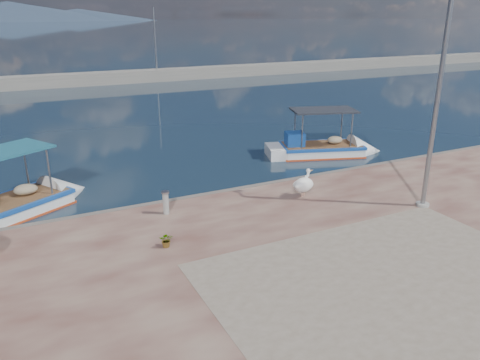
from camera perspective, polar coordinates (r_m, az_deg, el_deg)
name	(u,v)px	position (r m, az deg, el deg)	size (l,w,h in m)	color
ground	(298,261)	(13.91, 7.10, -9.77)	(1400.00, 1400.00, 0.00)	#162635
quay_patch	(402,289)	(12.27, 19.12, -12.40)	(9.00, 7.00, 0.01)	gray
breakwater	(80,79)	(50.86, -18.89, 11.53)	(120.00, 2.20, 7.50)	gray
mountains	(4,12)	(660.12, -26.87, 17.78)	(370.00, 280.00, 22.00)	#28384C
boat_left	(9,210)	(18.55, -26.38, -3.31)	(5.96, 4.50, 2.78)	white
boat_right	(320,151)	(24.23, 9.74, 3.52)	(5.98, 3.55, 2.73)	white
pelican	(304,184)	(17.06, 7.77, -0.53)	(1.06, 0.73, 1.01)	tan
lamp_post	(435,112)	(16.58, 22.68, 7.70)	(0.44, 0.96, 7.00)	gray
bollard_near	(166,202)	(15.66, -9.05, -2.62)	(0.26, 0.26, 0.80)	gray
potted_plant	(167,240)	(13.57, -8.95, -7.22)	(0.39, 0.34, 0.44)	#33722D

